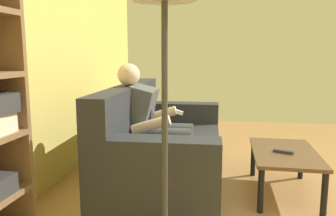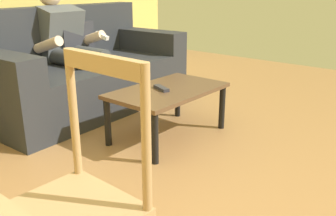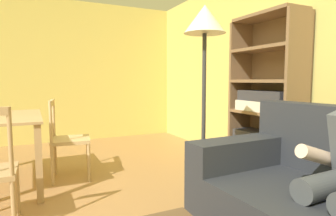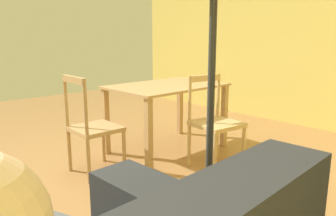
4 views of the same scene
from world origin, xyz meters
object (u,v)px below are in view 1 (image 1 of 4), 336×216
(person_lounging, at_px, (154,123))
(tv_remote, at_px, (283,152))
(floor_lamp, at_px, (165,8))
(coffee_table, at_px, (284,157))
(couch, at_px, (161,149))

(person_lounging, bearing_deg, tv_remote, -91.87)
(tv_remote, relative_size, floor_lamp, 0.10)
(person_lounging, bearing_deg, floor_lamp, -164.26)
(coffee_table, relative_size, tv_remote, 5.42)
(couch, relative_size, floor_lamp, 1.14)
(person_lounging, xyz_separation_m, tv_remote, (-0.04, -1.17, -0.20))
(coffee_table, bearing_deg, couch, 87.32)
(floor_lamp, bearing_deg, tv_remote, -37.33)
(person_lounging, distance_m, floor_lamp, 1.49)
(tv_remote, distance_m, floor_lamp, 1.77)
(tv_remote, xyz_separation_m, floor_lamp, (-1.11, 0.85, 1.09))
(tv_remote, bearing_deg, floor_lamp, -16.03)
(person_lounging, xyz_separation_m, floor_lamp, (-1.15, -0.32, 0.89))
(coffee_table, height_order, floor_lamp, floor_lamp)
(couch, xyz_separation_m, person_lounging, (-0.07, 0.05, 0.27))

